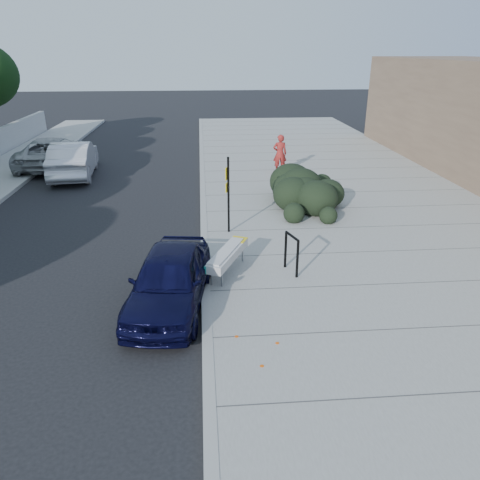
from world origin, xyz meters
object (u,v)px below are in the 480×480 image
object	(u,v)px
bench	(228,255)
pedestrian	(280,154)
bike_rack	(292,250)
sign_post	(228,190)
sedan_navy	(170,279)
wagon_silver	(74,159)
suv_silver	(53,152)

from	to	relation	value
bench	pedestrian	bearing A→B (deg)	97.66
bike_rack	sign_post	world-z (taller)	sign_post
bench	bike_rack	xyz separation A→B (m)	(1.66, -0.12, 0.14)
sign_post	sedan_navy	world-z (taller)	sign_post
sign_post	pedestrian	size ratio (longest dim) A/B	1.36
sedan_navy	bike_rack	bearing A→B (deg)	29.88
bench	wagon_silver	bearing A→B (deg)	144.56
bench	sedan_navy	bearing A→B (deg)	-112.37
bike_rack	suv_silver	size ratio (longest dim) A/B	0.19
bike_rack	sedan_navy	world-z (taller)	sedan_navy
sign_post	pedestrian	world-z (taller)	sign_post
bench	sign_post	xyz separation A→B (m)	(0.19, 2.94, 0.89)
bench	pedestrian	distance (m)	10.92
bike_rack	sedan_navy	distance (m)	3.33
bench	wagon_silver	size ratio (longest dim) A/B	0.42
sign_post	sedan_navy	distance (m)	4.67
suv_silver	sedan_navy	bearing A→B (deg)	115.52
sedan_navy	suv_silver	xyz separation A→B (m)	(-6.67, 14.44, 0.07)
sedan_navy	wagon_silver	world-z (taller)	wagon_silver
sedan_navy	sign_post	bearing A→B (deg)	77.43
pedestrian	wagon_silver	bearing A→B (deg)	-3.06
bike_rack	pedestrian	size ratio (longest dim) A/B	0.59
bench	suv_silver	bearing A→B (deg)	145.74
sedan_navy	wagon_silver	distance (m)	13.55
bench	sign_post	size ratio (longest dim) A/B	0.85
bike_rack	pedestrian	world-z (taller)	pedestrian
bike_rack	sign_post	bearing A→B (deg)	98.25
sedan_navy	suv_silver	world-z (taller)	suv_silver
wagon_silver	suv_silver	world-z (taller)	wagon_silver
bench	pedestrian	world-z (taller)	pedestrian
bike_rack	sedan_navy	xyz separation A→B (m)	(-3.09, -1.24, -0.09)
bench	sign_post	bearing A→B (deg)	110.33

